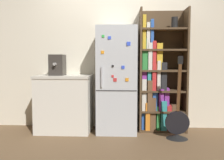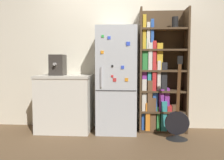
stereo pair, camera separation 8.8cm
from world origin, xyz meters
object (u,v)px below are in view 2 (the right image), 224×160
(guitar, at_px, (177,127))
(bookshelf, at_px, (158,80))
(refrigerator, at_px, (117,80))
(espresso_machine, at_px, (58,65))

(guitar, bearing_deg, bookshelf, 117.46)
(refrigerator, relative_size, guitar, 1.38)
(refrigerator, distance_m, guitar, 1.16)
(bookshelf, bearing_deg, guitar, -62.54)
(bookshelf, distance_m, guitar, 0.84)
(bookshelf, bearing_deg, espresso_machine, -173.59)
(refrigerator, bearing_deg, guitar, -20.54)
(bookshelf, xyz_separation_m, espresso_machine, (-1.59, -0.18, 0.24))
(espresso_machine, distance_m, guitar, 2.06)
(refrigerator, xyz_separation_m, guitar, (0.89, -0.33, -0.66))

